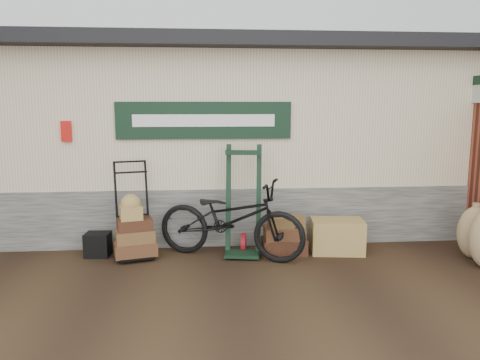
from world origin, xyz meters
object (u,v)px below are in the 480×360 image
black_trunk (98,244)px  green_barrow (243,201)px  wicker_hamper (337,236)px  bicycle (231,215)px  porter_trolley (133,209)px  suitcase_stack (284,235)px

black_trunk → green_barrow: bearing=-2.5°
wicker_hamper → bicycle: (-1.60, -0.11, 0.38)m
porter_trolley → green_barrow: size_ratio=0.88×
porter_trolley → bicycle: size_ratio=0.65×
wicker_hamper → bicycle: size_ratio=0.35×
suitcase_stack → porter_trolley: bearing=178.4°
porter_trolley → wicker_hamper: porter_trolley is taller
suitcase_stack → bicycle: (-0.80, -0.13, 0.35)m
porter_trolley → green_barrow: 1.59m
porter_trolley → bicycle: (1.40, -0.19, -0.07)m
wicker_hamper → green_barrow: bearing=178.8°
porter_trolley → black_trunk: size_ratio=4.09×
suitcase_stack → green_barrow: bearing=179.1°
green_barrow → bicycle: (-0.19, -0.14, -0.17)m
porter_trolley → wicker_hamper: size_ratio=1.85×
porter_trolley → wicker_hamper: bearing=-16.1°
porter_trolley → wicker_hamper: 3.03m
suitcase_stack → bicycle: bearing=-171.0°
green_barrow → porter_trolley: bearing=-172.2°
bicycle → green_barrow: bearing=-32.3°
green_barrow → black_trunk: size_ratio=4.66×
suitcase_stack → bicycle: 0.88m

